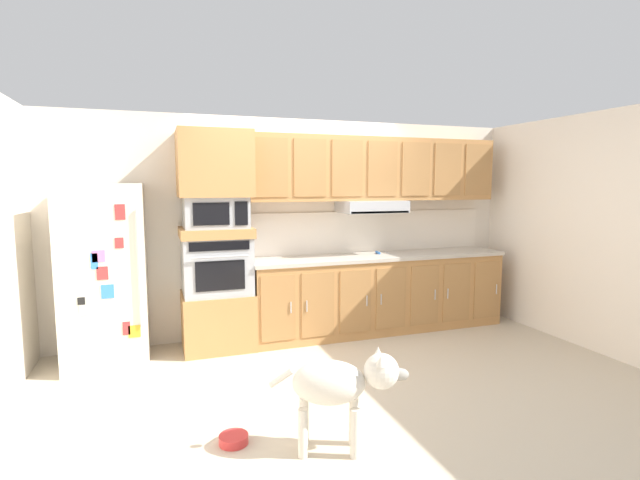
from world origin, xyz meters
TOP-DOWN VIEW (x-y plane):
  - ground_plane at (0.00, 0.00)m, footprint 9.60×9.60m
  - back_kitchen_wall at (0.00, 1.11)m, footprint 6.20×0.12m
  - side_panel_right at (2.80, 0.00)m, footprint 0.12×7.10m
  - refrigerator at (-2.06, 0.68)m, footprint 0.76×0.73m
  - oven_base_cabinet at (-0.98, 0.75)m, footprint 0.74×0.62m
  - built_in_oven at (-0.98, 0.75)m, footprint 0.70×0.62m
  - appliance_mid_shelf at (-0.98, 0.75)m, footprint 0.74×0.62m
  - microwave at (-0.98, 0.75)m, footprint 0.64×0.54m
  - appliance_upper_cabinet at (-0.98, 0.75)m, footprint 0.74×0.62m
  - lower_cabinet_run at (0.93, 0.75)m, footprint 3.09×0.63m
  - countertop_slab at (0.93, 0.75)m, footprint 3.13×0.64m
  - backsplash_panel at (0.93, 1.04)m, footprint 3.13×0.02m
  - upper_cabinet_with_hood at (0.93, 0.87)m, footprint 3.09×0.48m
  - screwdriver at (0.95, 0.82)m, footprint 0.13×0.12m
  - dog at (-0.48, -1.54)m, footprint 0.88×0.45m
  - dog_food_bowl at (-1.13, -1.22)m, footprint 0.20×0.20m

SIDE VIEW (x-z plane):
  - ground_plane at x=0.00m, z-range 0.00..0.00m
  - dog_food_bowl at x=-1.13m, z-range 0.00..0.06m
  - oven_base_cabinet at x=-0.98m, z-range 0.00..0.60m
  - lower_cabinet_run at x=0.93m, z-range 0.00..0.88m
  - dog at x=-0.48m, z-range 0.12..0.80m
  - refrigerator at x=-2.06m, z-range 0.00..1.76m
  - countertop_slab at x=0.93m, z-range 0.88..0.92m
  - built_in_oven at x=-0.98m, z-range 0.60..1.20m
  - screwdriver at x=0.95m, z-range 0.92..0.95m
  - backsplash_panel at x=0.93m, z-range 0.92..1.42m
  - back_kitchen_wall at x=0.00m, z-range 0.00..2.50m
  - side_panel_right at x=2.80m, z-range 0.00..2.50m
  - appliance_mid_shelf at x=-0.98m, z-range 1.20..1.30m
  - microwave at x=-0.98m, z-range 1.30..1.62m
  - upper_cabinet_with_hood at x=0.93m, z-range 1.46..2.34m
  - appliance_upper_cabinet at x=-0.98m, z-range 1.62..2.30m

